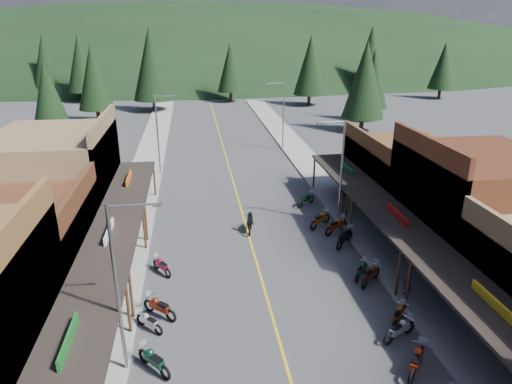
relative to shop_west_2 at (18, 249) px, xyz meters
name	(u,v)px	position (x,y,z in m)	size (l,w,h in m)	color
ground	(263,286)	(13.75, -1.70, -2.53)	(220.00, 220.00, 0.00)	#38383A
centerline	(232,178)	(13.75, 18.30, -2.53)	(0.15, 90.00, 0.01)	gold
sidewalk_west	(143,181)	(5.05, 18.30, -2.46)	(3.40, 94.00, 0.15)	gray
sidewalk_east	(317,173)	(22.45, 18.30, -2.46)	(3.40, 94.00, 0.15)	gray
shop_west_2	(18,249)	(0.00, 0.00, 0.00)	(10.90, 9.00, 6.20)	#3F2111
shop_west_3	(59,179)	(-0.03, 9.60, 0.99)	(10.90, 10.20, 8.20)	brown
shop_east_2	(473,207)	(27.54, 0.00, 0.99)	(10.90, 9.00, 8.20)	#562B19
shop_east_3	(404,175)	(27.51, 9.60, 0.00)	(10.90, 10.20, 6.20)	#4C2D16
streetlight_0	(120,283)	(6.80, -7.70, 1.93)	(2.16, 0.18, 8.00)	gray
streetlight_1	(159,132)	(6.80, 20.30, 1.93)	(2.16, 0.18, 8.00)	gray
streetlight_2	(340,168)	(20.71, 6.30, 1.93)	(2.16, 0.18, 8.00)	gray
streetlight_3	(282,113)	(20.71, 28.30, 1.93)	(2.16, 0.18, 8.00)	gray
ridge_hill	(201,68)	(13.75, 133.30, -2.53)	(310.00, 140.00, 60.00)	black
pine_1	(81,63)	(-10.25, 68.30, 4.70)	(5.88, 5.88, 12.50)	black
pine_2	(151,64)	(3.75, 56.30, 5.46)	(6.72, 6.72, 14.00)	black
pine_3	(230,67)	(17.75, 64.30, 3.95)	(5.04, 5.04, 11.00)	black
pine_4	(310,65)	(31.75, 58.30, 4.70)	(5.88, 5.88, 12.50)	black
pine_5	(371,55)	(47.75, 70.30, 5.46)	(6.72, 6.72, 14.00)	black
pine_6	(443,66)	(59.75, 62.30, 3.95)	(5.04, 5.04, 11.00)	black
pine_7	(45,61)	(-18.25, 74.30, 4.70)	(5.88, 5.88, 12.50)	black
pine_8	(48,93)	(-8.25, 38.30, 3.44)	(4.48, 4.48, 10.00)	black
pine_9	(373,79)	(37.75, 43.30, 3.85)	(4.93, 4.93, 10.80)	black
pine_10	(94,77)	(-4.25, 48.30, 4.25)	(5.38, 5.38, 11.60)	black
pine_11	(365,80)	(33.75, 36.30, 4.65)	(5.82, 5.82, 12.40)	black
bike_west_5	(154,360)	(7.89, -7.91, -1.91)	(0.73, 2.18, 1.25)	#0C3E25
bike_west_6	(149,321)	(7.45, -4.94, -2.00)	(0.62, 1.86, 1.06)	#AFAFB4
bike_west_7	(159,306)	(7.91, -3.89, -1.89)	(0.74, 2.23, 1.28)	maroon
bike_west_8	(162,265)	(7.79, 0.60, -1.97)	(0.66, 1.97, 1.13)	maroon
bike_east_4	(417,360)	(19.34, -9.58, -1.88)	(0.76, 2.28, 1.31)	#AE250C
bike_east_5	(400,329)	(19.56, -7.37, -1.93)	(0.70, 2.10, 1.20)	#A8A7AD
bike_east_6	(399,314)	(20.05, -6.20, -1.98)	(0.65, 1.94, 1.11)	#9E380B
bike_east_7	(371,274)	(20.08, -2.30, -1.91)	(0.72, 2.17, 1.24)	maroon
bike_east_8	(361,270)	(19.76, -1.61, -1.99)	(0.63, 1.89, 1.08)	#0D4221
bike_east_9	(345,237)	(20.14, 2.64, -1.87)	(0.78, 2.33, 1.33)	black
bike_east_10	(336,225)	(20.15, 4.62, -1.89)	(0.75, 2.26, 1.29)	#C9430E
bike_east_11	(320,219)	(19.30, 5.90, -1.87)	(0.77, 2.30, 1.32)	#A55A0B
bike_east_12	(306,198)	(19.26, 10.23, -1.92)	(0.72, 2.15, 1.23)	#0D411B
rider_on_bike	(250,223)	(13.92, 5.83, -1.86)	(1.04, 2.28, 1.67)	black
pedestrian_east_a	(407,281)	(21.45, -4.09, -1.43)	(0.70, 0.46, 1.91)	#292234
pedestrian_east_b	(343,201)	(21.82, 8.32, -1.51)	(0.85, 0.49, 1.76)	brown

